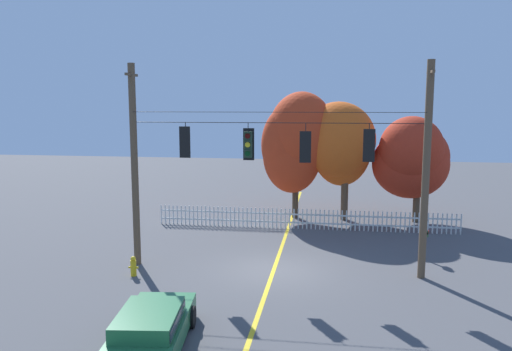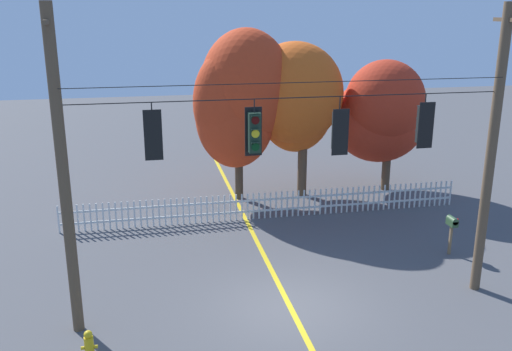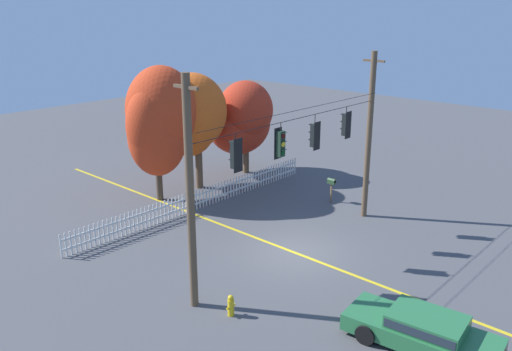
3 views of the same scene
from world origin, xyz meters
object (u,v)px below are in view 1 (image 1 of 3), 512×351
Objects in this scene: traffic_signal_southbound_primary at (305,147)px; parked_car at (150,330)px; autumn_oak_far_east at (413,158)px; roadside_mailbox at (425,234)px; fire_hydrant at (133,266)px; traffic_signal_eastbound_side at (186,142)px; traffic_signal_northbound_secondary at (248,144)px; autumn_maple_near_fence at (296,143)px; autumn_maple_mid at (339,142)px; traffic_signal_northbound_primary at (369,145)px.

traffic_signal_southbound_primary is 0.31× the size of parked_car.
autumn_oak_far_east is (5.43, 9.41, -1.34)m from traffic_signal_southbound_primary.
roadside_mailbox reaches higher than parked_car.
fire_hydrant is (-11.83, -10.81, -3.19)m from autumn_oak_far_east.
traffic_signal_eastbound_side is 4.67m from traffic_signal_southbound_primary.
autumn_oak_far_east reaches higher than traffic_signal_northbound_secondary.
traffic_signal_southbound_primary is 9.22m from autumn_maple_near_fence.
traffic_signal_eastbound_side is at bearing -180.00° from traffic_signal_southbound_primary.
autumn_maple_mid is at bearing 69.13° from traffic_signal_northbound_secondary.
traffic_signal_northbound_primary reaches higher than roadside_mailbox.
traffic_signal_eastbound_side reaches higher than parked_car.
traffic_signal_northbound_primary is (4.53, -0.02, 0.03)m from traffic_signal_northbound_secondary.
autumn_maple_near_fence is 2.42m from autumn_maple_mid.
parked_car is at bearing -82.04° from traffic_signal_eastbound_side.
autumn_oak_far_east is (6.43, 0.26, -0.79)m from autumn_maple_near_fence.
roadside_mailbox is (8.62, 9.31, 0.48)m from parked_car.
traffic_signal_eastbound_side is 0.29× the size of parked_car.
parked_car is at bearing -102.10° from traffic_signal_northbound_secondary.
parked_car is (-1.50, -6.98, -4.37)m from traffic_signal_northbound_secondary.
parked_car is at bearing -119.11° from autumn_oak_far_east.
autumn_maple_mid is 4.11m from autumn_oak_far_east.
autumn_maple_near_fence is at bearing -177.71° from autumn_oak_far_east.
fire_hydrant is at bearing -141.14° from traffic_signal_eastbound_side.
traffic_signal_northbound_secondary and traffic_signal_southbound_primary have the same top height.
roadside_mailbox is at bearing 25.50° from traffic_signal_southbound_primary.
traffic_signal_southbound_primary reaches higher than parked_car.
fire_hydrant is (-7.81, -10.85, -4.01)m from autumn_maple_mid.
traffic_signal_southbound_primary is 2.34m from traffic_signal_northbound_primary.
traffic_signal_southbound_primary is at bearing -119.97° from autumn_oak_far_east.
autumn_maple_near_fence reaches higher than fire_hydrant.
autumn_oak_far_east is at bearing 50.94° from traffic_signal_northbound_secondary.
autumn_maple_mid is at bearing 116.45° from roadside_mailbox.
autumn_maple_near_fence reaches higher than traffic_signal_northbound_primary.
traffic_signal_southbound_primary is 10.94m from autumn_oak_far_east.
autumn_oak_far_east is at bearing 2.29° from autumn_maple_near_fence.
autumn_maple_near_fence reaches higher than parked_car.
traffic_signal_southbound_primary is 0.25× the size of autumn_oak_far_east.
traffic_signal_southbound_primary is 6.67m from roadside_mailbox.
traffic_signal_southbound_primary is at bearing 179.99° from traffic_signal_northbound_primary.
autumn_oak_far_east reaches higher than traffic_signal_southbound_primary.
traffic_signal_eastbound_side is 7.00m from traffic_signal_northbound_primary.
traffic_signal_northbound_primary is 9.99m from fire_hydrant.
traffic_signal_southbound_primary reaches higher than roadside_mailbox.
traffic_signal_northbound_secondary is 0.20× the size of autumn_maple_near_fence.
traffic_signal_southbound_primary is 0.22× the size of autumn_maple_mid.
traffic_signal_northbound_secondary is at bearing 179.75° from traffic_signal_northbound_primary.
roadside_mailbox is at bearing 18.12° from traffic_signal_northbound_secondary.
traffic_signal_eastbound_side is at bearing -180.00° from traffic_signal_northbound_primary.
autumn_maple_near_fence is (-1.00, 9.15, -0.55)m from traffic_signal_southbound_primary.
fire_hydrant is (-4.21, -1.42, -4.59)m from traffic_signal_northbound_secondary.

